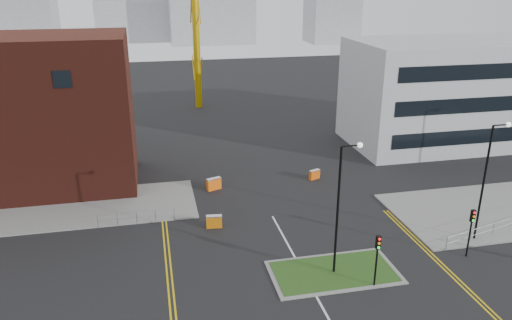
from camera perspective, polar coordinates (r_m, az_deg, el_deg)
The scene contains 19 objects.
pavement_left at distance 46.41m, azimuth -24.60°, elevation -5.46°, with size 28.00×8.00×0.12m, color slate.
island_kerb at distance 34.82m, azimuth 8.87°, elevation -12.55°, with size 8.60×4.60×0.08m, color slate.
grass_island at distance 34.81m, azimuth 8.87°, elevation -12.53°, with size 8.00×4.00×0.12m, color #234316.
office_block at distance 63.35m, azimuth 22.05°, elevation 7.22°, with size 25.00×12.20×12.00m.
streetlamp_island at distance 32.31m, azimuth 9.75°, elevation -4.46°, with size 1.46×0.36×9.18m.
streetlamp_right_near at distance 39.70m, azimuth 24.97°, elevation -1.36°, with size 1.46×0.36×9.18m.
traffic_light_island at distance 32.67m, azimuth 13.71°, elevation -10.11°, with size 0.28×0.33×3.65m.
traffic_light_right at distance 38.05m, azimuth 23.42°, elevation -6.74°, with size 0.28×0.33×3.65m.
railing_left at distance 41.28m, azimuth -13.51°, elevation -6.21°, with size 6.05×0.05×1.10m.
yellow_left_a at distance 34.63m, azimuth -10.12°, elevation -12.91°, with size 0.12×24.00×0.01m, color gold.
yellow_left_b at distance 34.63m, azimuth -9.62°, elevation -12.87°, with size 0.12×24.00×0.01m, color gold.
yellow_right_a at distance 36.53m, azimuth 21.34°, elevation -12.21°, with size 0.12×20.00×0.01m, color gold.
yellow_right_b at distance 36.68m, azimuth 21.75°, elevation -12.12°, with size 0.12×20.00×0.01m, color gold.
skyline_a at distance 142.64m, azimuth -25.69°, elevation 15.33°, with size 18.00×12.00×22.00m, color gray.
skyline_b at distance 150.69m, azimuth -5.12°, elevation 16.18°, with size 24.00×12.00×16.00m, color gray.
skyline_d at distance 159.59m, azimuth -12.24°, elevation 15.33°, with size 30.00×12.00×12.00m, color gray.
barrier_left at distance 39.87m, azimuth -4.81°, elevation -6.96°, with size 1.27×0.54×1.04m.
barrier_mid at distance 46.63m, azimuth -4.84°, elevation -2.68°, with size 1.43×0.88×1.14m.
barrier_right at distance 49.22m, azimuth 6.70°, elevation -1.61°, with size 1.17×0.78×0.94m.
Camera 1 is at (-9.26, -19.07, 18.83)m, focal length 35.00 mm.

